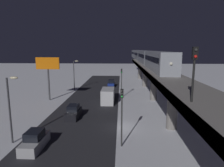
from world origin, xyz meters
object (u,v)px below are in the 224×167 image
object	(u,v)px
sedan_black	(73,112)
traffic_light_mid	(122,79)
box_truck	(108,95)
commercial_billboard	(48,68)
rail_signal	(194,65)
sedan_silver	(35,141)
sedan_blue	(111,84)
traffic_light_near	(122,110)
subway_train	(142,56)

from	to	relation	value
sedan_black	traffic_light_mid	xyz separation A→B (m)	(-7.50, -12.74, 3.40)
box_truck	commercial_billboard	xyz separation A→B (m)	(12.34, -0.52, 5.48)
sedan_black	rail_signal	bearing A→B (deg)	130.32
box_truck	rail_signal	bearing A→B (deg)	107.62
sedan_black	sedan_silver	distance (m)	9.99
sedan_black	commercial_billboard	world-z (taller)	commercial_billboard
sedan_blue	traffic_light_mid	world-z (taller)	traffic_light_mid
sedan_blue	sedan_black	size ratio (longest dim) A/B	0.88
traffic_light_near	commercial_billboard	size ratio (longest dim) A/B	0.72
traffic_light_mid	commercial_billboard	bearing A→B (deg)	9.58
sedan_black	traffic_light_near	distance (m)	12.17
commercial_billboard	traffic_light_mid	bearing A→B (deg)	-170.42
sedan_silver	sedan_blue	bearing A→B (deg)	-100.17
sedan_black	box_truck	world-z (taller)	box_truck
rail_signal	sedan_silver	bearing A→B (deg)	-19.18
sedan_black	traffic_light_near	size ratio (longest dim) A/B	0.71
commercial_billboard	rail_signal	bearing A→B (deg)	128.80
subway_train	rail_signal	xyz separation A→B (m)	(1.61, 49.86, 0.95)
sedan_blue	sedan_silver	bearing A→B (deg)	-100.17
box_truck	traffic_light_mid	distance (m)	4.97
subway_train	traffic_light_near	world-z (taller)	subway_train
traffic_light_mid	sedan_silver	bearing A→B (deg)	67.60
subway_train	box_truck	xyz separation A→B (m)	(9.40, 25.35, -7.13)
subway_train	commercial_billboard	size ratio (longest dim) A/B	8.32
traffic_light_mid	box_truck	bearing A→B (deg)	48.53
sedan_black	traffic_light_mid	world-z (taller)	traffic_light_mid
sedan_black	traffic_light_mid	size ratio (longest dim) A/B	0.71
subway_train	box_truck	bearing A→B (deg)	69.65
sedan_blue	commercial_billboard	xyz separation A→B (m)	(12.14, 15.67, 6.04)
commercial_billboard	sedan_black	bearing A→B (deg)	126.46
sedan_silver	sedan_black	bearing A→B (deg)	-100.38
rail_signal	sedan_blue	bearing A→B (deg)	-78.90
sedan_blue	sedan_silver	world-z (taller)	same
sedan_silver	traffic_light_near	world-z (taller)	traffic_light_near
subway_train	commercial_billboard	world-z (taller)	subway_train
subway_train	sedan_silver	xyz separation A→B (m)	(16.00, 44.86, -7.68)
traffic_light_near	sedan_silver	bearing A→B (deg)	5.29
sedan_black	traffic_light_near	bearing A→B (deg)	129.92
sedan_silver	traffic_light_near	xyz separation A→B (m)	(-9.30, -0.86, 3.40)
traffic_light_mid	commercial_billboard	world-z (taller)	commercial_billboard
rail_signal	traffic_light_near	bearing A→B (deg)	-49.07
sedan_silver	box_truck	distance (m)	20.60
subway_train	sedan_silver	world-z (taller)	subway_train
box_truck	traffic_light_near	xyz separation A→B (m)	(-2.70, 18.65, 2.85)
rail_signal	sedan_silver	distance (m)	17.51
sedan_black	commercial_billboard	distance (m)	14.04
rail_signal	sedan_black	bearing A→B (deg)	-49.68
subway_train	sedan_black	world-z (taller)	subway_train
sedan_blue	box_truck	world-z (taller)	box_truck
subway_train	sedan_black	distance (m)	38.57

